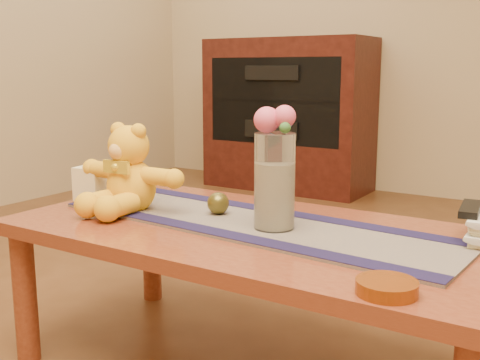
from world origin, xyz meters
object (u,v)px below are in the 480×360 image
Objects in this scene: teddy_bear at (131,168)px; glass_vase at (275,181)px; book_bottom at (469,236)px; amber_dish at (387,287)px; bronze_ball at (218,203)px; tv_remote at (470,209)px; pillar_candle at (92,183)px.

glass_vase is (0.49, 0.04, 0.00)m from teddy_bear.
teddy_bear is 1.66× the size of book_bottom.
teddy_bear reaches higher than amber_dish.
amber_dish is (0.41, -0.28, -0.12)m from glass_vase.
bronze_ball is (-0.22, 0.05, -0.10)m from glass_vase.
glass_vase is 0.51m from tv_remote.
book_bottom is at bearing 12.15° from bronze_ball.
book_bottom is 1.39× the size of tv_remote.
pillar_candle is at bearing -176.62° from tv_remote.
tv_remote is at bearing -93.00° from book_bottom.
book_bottom is (0.68, 0.15, -0.03)m from bronze_ball.
glass_vase reaches higher than teddy_bear.
amber_dish is at bearing -106.70° from book_bottom.
pillar_candle is 1.17m from book_bottom.
amber_dish is (0.90, -0.24, -0.12)m from teddy_bear.
glass_vase is 3.94× the size of bronze_ball.
teddy_bear reaches higher than pillar_candle.
pillar_candle reaches higher than tv_remote.
book_bottom is at bearing 90.00° from tv_remote.
glass_vase is 1.62× the size of tv_remote.
pillar_candle reaches higher than bronze_ball.
pillar_candle is (-0.19, 0.02, -0.07)m from teddy_bear.
tv_remote is at bearing 82.51° from amber_dish.
glass_vase is at bearing -165.15° from tv_remote.
glass_vase reaches higher than bronze_ball.
glass_vase reaches higher than tv_remote.
bronze_ball is (0.27, 0.08, -0.09)m from teddy_bear.
tv_remote is (0.69, 0.14, 0.04)m from bronze_ball.
glass_vase is 2.12× the size of amber_dish.
tv_remote is at bearing 9.88° from pillar_candle.
amber_dish is (-0.06, -0.46, -0.07)m from tv_remote.
teddy_bear is at bearing 164.83° from amber_dish.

